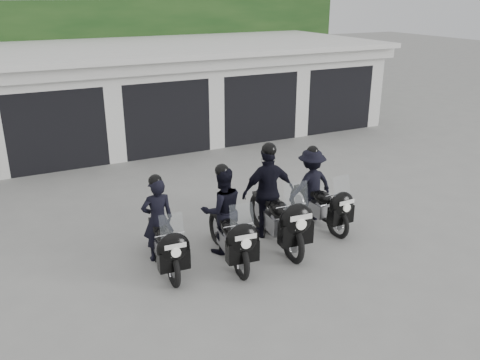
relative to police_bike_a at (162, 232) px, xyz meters
name	(u,v)px	position (x,y,z in m)	size (l,w,h in m)	color
ground	(256,226)	(2.26, 0.70, -0.67)	(80.00, 80.00, 0.00)	gray
garage_block	(142,93)	(2.26, 8.76, 0.75)	(16.40, 6.80, 2.96)	silver
background_vegetation	(114,39)	(2.63, 13.62, 2.10)	(20.00, 3.90, 5.80)	#153613
police_bike_a	(162,232)	(0.00, 0.00, 0.00)	(0.65, 1.95, 1.70)	black
police_bike_b	(226,218)	(1.16, -0.15, 0.08)	(0.87, 2.05, 1.79)	black
police_bike_c	(272,199)	(2.25, 0.03, 0.17)	(1.13, 2.30, 2.00)	black
police_bike_d	(315,190)	(3.45, 0.32, 0.05)	(1.05, 1.96, 1.70)	black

